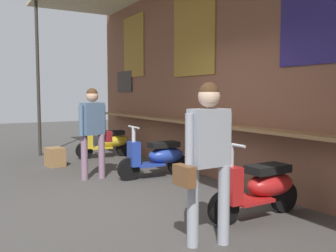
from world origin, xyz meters
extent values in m
plane|color=#474442|center=(0.00, 0.00, 0.00)|extent=(33.56, 33.56, 0.00)
cube|color=brown|center=(0.00, 2.02, 1.95)|extent=(11.99, 0.25, 3.91)
cube|color=olive|center=(0.00, 1.72, 1.01)|extent=(10.79, 0.36, 0.05)
cube|color=olive|center=(-4.11, 1.89, 2.75)|extent=(1.16, 0.02, 1.54)
cube|color=olive|center=(-1.41, 1.89, 2.74)|extent=(1.39, 0.02, 1.70)
cube|color=#2D2823|center=(-4.68, 1.88, 1.88)|extent=(0.92, 0.03, 0.55)
cylinder|color=#332D28|center=(-5.03, -0.30, 1.93)|extent=(0.08, 0.08, 3.85)
ellipsoid|color=gold|center=(-3.90, 1.25, 0.40)|extent=(0.43, 0.73, 0.30)
cube|color=black|center=(-3.90, 1.20, 0.60)|extent=(0.34, 0.57, 0.10)
cube|color=gold|center=(-3.93, 0.90, 0.25)|extent=(0.41, 0.53, 0.04)
cube|color=gold|center=(-3.95, 0.60, 0.47)|extent=(0.29, 0.18, 0.44)
cylinder|color=#B7B7BC|center=(-3.95, 0.60, 0.60)|extent=(0.07, 0.07, 0.70)
cylinder|color=#B7B7BC|center=(-3.95, 0.60, 0.95)|extent=(0.46, 0.07, 0.04)
cylinder|color=black|center=(-3.95, 0.50, 0.20)|extent=(0.13, 0.41, 0.40)
cylinder|color=black|center=(-3.88, 1.50, 0.20)|extent=(0.13, 0.41, 0.40)
ellipsoid|color=#233D9E|center=(-1.35, 1.25, 0.40)|extent=(0.42, 0.72, 0.30)
cube|color=black|center=(-1.35, 1.20, 0.60)|extent=(0.33, 0.57, 0.10)
cube|color=#233D9E|center=(-1.37, 0.90, 0.25)|extent=(0.41, 0.52, 0.04)
cube|color=#233D9E|center=(-1.39, 0.60, 0.47)|extent=(0.29, 0.17, 0.44)
cylinder|color=#B7B7BC|center=(-1.39, 0.60, 0.60)|extent=(0.07, 0.07, 0.70)
cylinder|color=#B7B7BC|center=(-1.39, 0.60, 0.95)|extent=(0.46, 0.06, 0.04)
cylinder|color=black|center=(-1.39, 0.50, 0.20)|extent=(0.12, 0.40, 0.40)
cylinder|color=black|center=(-1.34, 1.50, 0.20)|extent=(0.12, 0.40, 0.40)
ellipsoid|color=red|center=(1.29, 1.25, 0.40)|extent=(0.38, 0.70, 0.30)
cube|color=black|center=(1.29, 1.20, 0.60)|extent=(0.30, 0.55, 0.10)
cube|color=red|center=(1.29, 0.90, 0.25)|extent=(0.38, 0.50, 0.04)
cube|color=red|center=(1.29, 0.60, 0.47)|extent=(0.28, 0.16, 0.44)
cylinder|color=#B7B7BC|center=(1.29, 0.60, 0.60)|extent=(0.07, 0.07, 0.70)
cylinder|color=#B7B7BC|center=(1.29, 0.60, 0.95)|extent=(0.46, 0.04, 0.04)
cylinder|color=black|center=(1.29, 0.50, 0.20)|extent=(0.10, 0.40, 0.40)
cylinder|color=black|center=(1.28, 1.50, 0.20)|extent=(0.10, 0.40, 0.40)
cylinder|color=gray|center=(-1.82, -0.17, 0.41)|extent=(0.12, 0.12, 0.81)
cylinder|color=gray|center=(-1.81, 0.15, 0.41)|extent=(0.12, 0.12, 0.81)
cube|color=slate|center=(-1.81, -0.01, 1.10)|extent=(0.31, 0.45, 0.57)
sphere|color=tan|center=(-1.81, -0.01, 1.50)|extent=(0.22, 0.22, 0.22)
sphere|color=#472D19|center=(-1.81, -0.01, 1.54)|extent=(0.20, 0.20, 0.20)
cylinder|color=slate|center=(-1.74, -0.24, 1.07)|extent=(0.08, 0.08, 0.54)
cylinder|color=slate|center=(-1.89, 0.22, 1.07)|extent=(0.08, 0.08, 0.54)
cube|color=maroon|center=(-1.93, 0.28, 0.75)|extent=(0.28, 0.17, 0.20)
cylinder|color=#999EA8|center=(1.71, 0.16, 0.41)|extent=(0.12, 0.12, 0.81)
cylinder|color=#999EA8|center=(1.61, -0.15, 0.41)|extent=(0.12, 0.12, 0.81)
cube|color=#999EA8|center=(1.66, 0.00, 1.10)|extent=(0.21, 0.41, 0.58)
sphere|color=beige|center=(1.66, 0.00, 1.51)|extent=(0.22, 0.22, 0.22)
sphere|color=#472D19|center=(1.66, 0.00, 1.55)|extent=(0.20, 0.20, 0.20)
cylinder|color=#999EA8|center=(1.65, 0.25, 1.08)|extent=(0.08, 0.08, 0.54)
cylinder|color=#999EA8|center=(1.67, -0.24, 1.08)|extent=(0.08, 0.08, 0.54)
cube|color=brown|center=(1.69, -0.31, 0.76)|extent=(0.26, 0.11, 0.20)
cube|color=olive|center=(-3.40, -0.32, 0.20)|extent=(0.46, 0.38, 0.40)
camera|label=1|loc=(4.63, -2.20, 1.53)|focal=39.82mm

